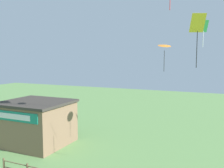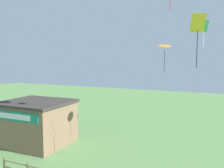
% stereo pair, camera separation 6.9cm
% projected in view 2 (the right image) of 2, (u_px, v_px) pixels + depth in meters
% --- Properties ---
extents(seaside_building, '(6.55, 5.87, 4.36)m').
position_uv_depth(seaside_building, '(37.00, 122.00, 25.13)').
color(seaside_building, '#84664C').
rests_on(seaside_building, ground_plane).
extents(kite_green_diamond, '(0.83, 0.71, 2.21)m').
position_uv_depth(kite_green_diamond, '(204.00, 28.00, 20.65)').
color(kite_green_diamond, green).
extents(kite_orange_delta, '(1.48, 1.48, 2.35)m').
position_uv_depth(kite_orange_delta, '(165.00, 46.00, 20.65)').
color(kite_orange_delta, orange).
extents(kite_yellow_diamond, '(1.16, 1.00, 3.66)m').
position_uv_depth(kite_yellow_diamond, '(198.00, 28.00, 16.99)').
color(kite_yellow_diamond, yellow).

